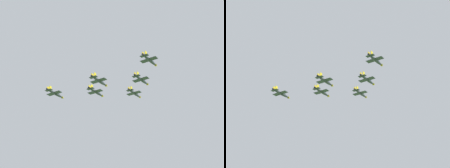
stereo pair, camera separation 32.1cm
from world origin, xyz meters
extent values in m
ellipsoid|color=#2D3338|center=(5.39, 7.29, 131.40)|extent=(4.65, 12.92, 1.66)
cone|color=gold|center=(7.09, 14.27, 131.40)|extent=(1.76, 1.94, 1.41)
ellipsoid|color=#334751|center=(6.06, 10.05, 132.03)|extent=(1.73, 2.44, 0.97)
cube|color=#2D3338|center=(5.24, 6.66, 131.31)|extent=(9.65, 5.04, 0.17)
cube|color=gold|center=(1.21, 7.64, 131.36)|extent=(1.25, 2.73, 0.20)
cube|color=gold|center=(9.27, 5.69, 131.36)|extent=(1.25, 2.73, 0.20)
cube|color=#2D3338|center=(4.12, 2.02, 131.40)|extent=(4.78, 3.01, 0.17)
cube|color=gold|center=(3.37, 2.47, 132.60)|extent=(0.65, 1.84, 2.40)
cube|color=gold|center=(4.98, 2.08, 132.60)|extent=(0.65, 1.84, 2.40)
cylinder|color=black|center=(3.79, 0.66, 131.40)|extent=(1.35, 1.17, 1.16)
ellipsoid|color=#2D3338|center=(-14.60, -6.86, 129.22)|extent=(4.89, 13.37, 1.72)
cone|color=gold|center=(-12.80, 0.36, 129.22)|extent=(1.83, 2.02, 1.46)
ellipsoid|color=#334751|center=(-13.89, -4.01, 129.86)|extent=(1.80, 2.53, 1.00)
cube|color=#2D3338|center=(-14.76, -7.50, 129.12)|extent=(9.99, 5.26, 0.17)
cube|color=gold|center=(-18.93, -6.47, 129.17)|extent=(1.31, 2.83, 0.21)
cube|color=gold|center=(-10.60, -8.54, 129.17)|extent=(1.31, 2.83, 0.21)
cube|color=#2D3338|center=(-15.96, -12.30, 129.22)|extent=(4.95, 3.14, 0.17)
cube|color=gold|center=(-16.72, -11.83, 130.46)|extent=(0.68, 1.91, 2.48)
cube|color=gold|center=(-15.06, -12.24, 130.46)|extent=(0.68, 1.91, 2.48)
cylinder|color=black|center=(-16.31, -13.70, 129.22)|extent=(1.40, 1.22, 1.20)
ellipsoid|color=#2D3338|center=(16.13, -14.72, 128.44)|extent=(5.03, 13.33, 1.71)
cone|color=gold|center=(18.01, -7.54, 128.44)|extent=(1.84, 2.03, 1.46)
ellipsoid|color=#334751|center=(16.88, -11.89, 129.08)|extent=(1.82, 2.54, 1.00)
cube|color=#2D3338|center=(15.97, -15.37, 128.34)|extent=(9.99, 5.36, 0.17)
cube|color=gold|center=(11.82, -14.29, 128.39)|extent=(1.34, 2.82, 0.21)
cube|color=gold|center=(20.11, -16.45, 128.39)|extent=(1.34, 2.82, 0.21)
cube|color=#2D3338|center=(14.72, -20.14, 128.44)|extent=(4.95, 3.18, 0.17)
cube|color=gold|center=(13.96, -19.67, 129.67)|extent=(0.70, 1.90, 2.48)
cube|color=gold|center=(15.61, -20.10, 129.67)|extent=(0.70, 1.90, 2.48)
cylinder|color=black|center=(14.35, -21.54, 128.44)|extent=(1.40, 1.22, 1.20)
ellipsoid|color=#2D3338|center=(-34.60, -21.00, 125.12)|extent=(4.80, 13.18, 1.69)
cone|color=gold|center=(-32.84, -13.89, 125.12)|extent=(1.80, 1.99, 1.44)
ellipsoid|color=#334751|center=(-33.90, -18.19, 125.76)|extent=(1.77, 2.49, 0.99)
cube|color=#2D3338|center=(-34.75, -21.64, 125.03)|extent=(9.85, 5.18, 0.17)
cube|color=gold|center=(-38.86, -20.63, 125.08)|extent=(1.29, 2.79, 0.20)
cube|color=gold|center=(-30.65, -22.66, 125.08)|extent=(1.29, 2.79, 0.20)
cube|color=#2D3338|center=(-35.92, -26.37, 125.12)|extent=(4.88, 3.09, 0.17)
cube|color=gold|center=(-36.68, -25.91, 126.35)|extent=(0.67, 1.88, 2.44)
cube|color=gold|center=(-35.04, -26.31, 126.35)|extent=(0.67, 1.88, 2.44)
cylinder|color=black|center=(-36.27, -27.75, 125.12)|extent=(1.38, 1.20, 1.18)
ellipsoid|color=#2D3338|center=(26.87, -36.74, 127.46)|extent=(4.74, 12.88, 1.65)
cone|color=gold|center=(28.62, -29.79, 127.46)|extent=(1.77, 1.95, 1.41)
ellipsoid|color=#334751|center=(27.56, -33.99, 128.08)|extent=(1.74, 2.44, 0.96)
cube|color=#2D3338|center=(26.72, -37.36, 127.36)|extent=(9.63, 5.09, 0.17)
cube|color=gold|center=(22.71, -36.35, 127.41)|extent=(1.27, 2.72, 0.20)
cube|color=gold|center=(30.73, -38.37, 127.41)|extent=(1.27, 2.72, 0.20)
cube|color=#2D3338|center=(25.56, -41.98, 127.46)|extent=(4.77, 3.04, 0.17)
cube|color=gold|center=(24.82, -41.53, 128.65)|extent=(0.66, 1.84, 2.39)
cube|color=gold|center=(26.42, -41.93, 128.65)|extent=(0.66, 1.84, 2.39)
cylinder|color=black|center=(25.22, -43.33, 127.46)|extent=(1.35, 1.17, 1.16)
ellipsoid|color=#2D3338|center=(-3.86, -28.87, 124.37)|extent=(4.78, 13.19, 1.69)
cone|color=gold|center=(-2.11, -21.74, 124.37)|extent=(1.80, 1.99, 1.44)
ellipsoid|color=#334751|center=(-3.17, -26.06, 125.00)|extent=(1.77, 2.50, 0.99)
cube|color=#2D3338|center=(-4.02, -29.51, 124.27)|extent=(9.85, 5.17, 0.17)
cube|color=gold|center=(-8.13, -28.50, 124.32)|extent=(1.29, 2.79, 0.20)
cube|color=gold|center=(0.09, -30.52, 124.32)|extent=(1.29, 2.79, 0.20)
cube|color=#2D3338|center=(-5.18, -34.24, 124.37)|extent=(4.88, 3.09, 0.17)
cube|color=gold|center=(-5.94, -33.78, 125.59)|extent=(0.67, 1.88, 2.45)
cube|color=gold|center=(-4.29, -34.19, 125.59)|extent=(0.67, 1.88, 2.45)
cylinder|color=black|center=(-5.52, -35.63, 124.37)|extent=(1.38, 1.20, 1.19)
camera|label=1|loc=(74.91, -228.72, 15.91)|focal=70.61mm
camera|label=2|loc=(75.21, -228.61, 15.91)|focal=70.61mm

